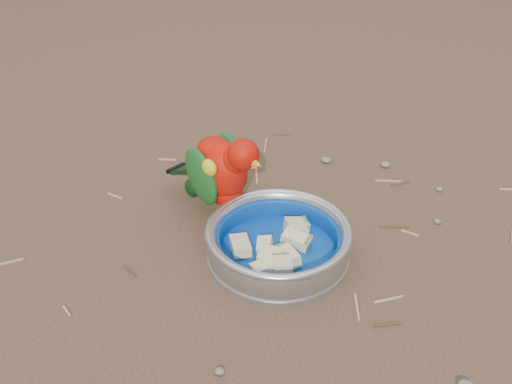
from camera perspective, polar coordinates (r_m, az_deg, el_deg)
The scene contains 6 objects.
ground at distance 0.98m, azimuth 4.85°, elevation -5.10°, with size 60.00×60.00×0.00m, color #4C3527.
food_bowl at distance 0.94m, azimuth 2.21°, elevation -6.19°, with size 0.23×0.23×0.02m, color #B2B2BA.
bowl_wall at distance 0.92m, azimuth 2.25°, elevation -4.76°, with size 0.23×0.23×0.04m, color #B2B2BA, non-canonical shape.
fruit_wedges at distance 0.93m, azimuth 2.24°, elevation -5.10°, with size 0.14×0.14×0.03m, color beige, non-canonical shape.
lory_parrot at distance 1.00m, azimuth -3.36°, elevation 1.56°, with size 0.10×0.21×0.17m, color #B00E04, non-canonical shape.
ground_debris at distance 0.99m, azimuth 7.44°, elevation -4.78°, with size 0.90×0.80×0.01m, color tan, non-canonical shape.
Camera 1 is at (0.35, -0.68, 0.61)m, focal length 40.00 mm.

